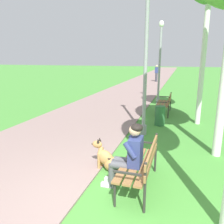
{
  "coord_description": "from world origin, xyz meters",
  "views": [
    {
      "loc": [
        1.19,
        -2.87,
        2.37
      ],
      "look_at": [
        -0.62,
        2.89,
        0.9
      ],
      "focal_mm": 36.14,
      "sensor_mm": 36.0,
      "label": 1
    }
  ],
  "objects_px": {
    "dog_shepherd": "(107,159)",
    "lamp_post_mid": "(160,62)",
    "park_bench_near": "(141,162)",
    "lamp_post_near": "(146,54)",
    "park_bench_mid": "(165,102)",
    "pedestrian_distant": "(156,73)",
    "person_seated_on_near_bench": "(130,153)",
    "litter_bin": "(160,116)"
  },
  "relations": [
    {
      "from": "dog_shepherd",
      "to": "litter_bin",
      "type": "xyz_separation_m",
      "value": [
        0.72,
        3.72,
        0.09
      ]
    },
    {
      "from": "lamp_post_mid",
      "to": "litter_bin",
      "type": "bearing_deg",
      "value": -82.75
    },
    {
      "from": "dog_shepherd",
      "to": "litter_bin",
      "type": "bearing_deg",
      "value": 79.03
    },
    {
      "from": "litter_bin",
      "to": "park_bench_mid",
      "type": "bearing_deg",
      "value": 88.7
    },
    {
      "from": "lamp_post_mid",
      "to": "litter_bin",
      "type": "xyz_separation_m",
      "value": [
        0.49,
        -3.84,
        -1.77
      ]
    },
    {
      "from": "park_bench_near",
      "to": "pedestrian_distant",
      "type": "xyz_separation_m",
      "value": [
        -1.94,
        18.93,
        0.33
      ]
    },
    {
      "from": "park_bench_mid",
      "to": "lamp_post_near",
      "type": "distance_m",
      "value": 3.55
    },
    {
      "from": "litter_bin",
      "to": "lamp_post_mid",
      "type": "bearing_deg",
      "value": 97.25
    },
    {
      "from": "park_bench_mid",
      "to": "lamp_post_near",
      "type": "height_order",
      "value": "lamp_post_near"
    },
    {
      "from": "person_seated_on_near_bench",
      "to": "lamp_post_mid",
      "type": "relative_size",
      "value": 0.3
    },
    {
      "from": "park_bench_mid",
      "to": "dog_shepherd",
      "type": "bearing_deg",
      "value": -97.89
    },
    {
      "from": "dog_shepherd",
      "to": "lamp_post_mid",
      "type": "bearing_deg",
      "value": 88.24
    },
    {
      "from": "park_bench_near",
      "to": "lamp_post_mid",
      "type": "bearing_deg",
      "value": 94.06
    },
    {
      "from": "park_bench_near",
      "to": "person_seated_on_near_bench",
      "type": "distance_m",
      "value": 0.28
    },
    {
      "from": "park_bench_near",
      "to": "lamp_post_near",
      "type": "relative_size",
      "value": 0.32
    },
    {
      "from": "dog_shepherd",
      "to": "pedestrian_distant",
      "type": "relative_size",
      "value": 0.5
    },
    {
      "from": "lamp_post_near",
      "to": "pedestrian_distant",
      "type": "bearing_deg",
      "value": 95.26
    },
    {
      "from": "lamp_post_near",
      "to": "pedestrian_distant",
      "type": "xyz_separation_m",
      "value": [
        -1.47,
        15.94,
        -1.62
      ]
    },
    {
      "from": "park_bench_mid",
      "to": "litter_bin",
      "type": "xyz_separation_m",
      "value": [
        -0.04,
        -1.77,
        -0.16
      ]
    },
    {
      "from": "park_bench_mid",
      "to": "person_seated_on_near_bench",
      "type": "distance_m",
      "value": 6.0
    },
    {
      "from": "dog_shepherd",
      "to": "litter_bin",
      "type": "height_order",
      "value": "dog_shepherd"
    },
    {
      "from": "lamp_post_mid",
      "to": "pedestrian_distant",
      "type": "bearing_deg",
      "value": 97.13
    },
    {
      "from": "lamp_post_mid",
      "to": "pedestrian_distant",
      "type": "relative_size",
      "value": 2.49
    },
    {
      "from": "park_bench_near",
      "to": "lamp_post_mid",
      "type": "height_order",
      "value": "lamp_post_mid"
    },
    {
      "from": "lamp_post_near",
      "to": "person_seated_on_near_bench",
      "type": "bearing_deg",
      "value": -85.15
    },
    {
      "from": "park_bench_near",
      "to": "person_seated_on_near_bench",
      "type": "xyz_separation_m",
      "value": [
        -0.21,
        -0.07,
        0.17
      ]
    },
    {
      "from": "park_bench_mid",
      "to": "pedestrian_distant",
      "type": "xyz_separation_m",
      "value": [
        -1.9,
        13.01,
        0.33
      ]
    },
    {
      "from": "dog_shepherd",
      "to": "pedestrian_distant",
      "type": "bearing_deg",
      "value": 93.52
    },
    {
      "from": "litter_bin",
      "to": "pedestrian_distant",
      "type": "relative_size",
      "value": 0.42
    },
    {
      "from": "lamp_post_near",
      "to": "park_bench_near",
      "type": "bearing_deg",
      "value": -81.12
    },
    {
      "from": "pedestrian_distant",
      "to": "park_bench_mid",
      "type": "bearing_deg",
      "value": -81.7
    },
    {
      "from": "pedestrian_distant",
      "to": "lamp_post_mid",
      "type": "bearing_deg",
      "value": -82.87
    },
    {
      "from": "park_bench_near",
      "to": "lamp_post_near",
      "type": "height_order",
      "value": "lamp_post_near"
    },
    {
      "from": "dog_shepherd",
      "to": "lamp_post_mid",
      "type": "distance_m",
      "value": 7.79
    },
    {
      "from": "litter_bin",
      "to": "dog_shepherd",
      "type": "bearing_deg",
      "value": -100.97
    },
    {
      "from": "park_bench_mid",
      "to": "dog_shepherd",
      "type": "relative_size",
      "value": 1.8
    },
    {
      "from": "park_bench_mid",
      "to": "lamp_post_mid",
      "type": "bearing_deg",
      "value": 104.35
    },
    {
      "from": "person_seated_on_near_bench",
      "to": "lamp_post_near",
      "type": "relative_size",
      "value": 0.26
    },
    {
      "from": "lamp_post_near",
      "to": "pedestrian_distant",
      "type": "distance_m",
      "value": 16.09
    },
    {
      "from": "dog_shepherd",
      "to": "lamp_post_near",
      "type": "bearing_deg",
      "value": 82.6
    },
    {
      "from": "park_bench_near",
      "to": "dog_shepherd",
      "type": "height_order",
      "value": "park_bench_near"
    },
    {
      "from": "park_bench_near",
      "to": "lamp_post_near",
      "type": "bearing_deg",
      "value": 98.88
    }
  ]
}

